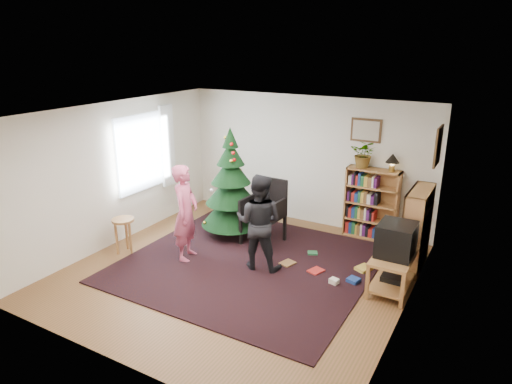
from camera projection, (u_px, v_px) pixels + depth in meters
The scene contains 23 objects.
floor at pixel (239, 271), 7.19m from camera, with size 5.00×5.00×0.00m, color brown.
ceiling at pixel (237, 112), 6.41m from camera, with size 5.00×5.00×0.00m, color white.
wall_back at pixel (306, 160), 8.86m from camera, with size 5.00×0.02×2.50m, color silver.
wall_front at pixel (112, 264), 4.74m from camera, with size 5.00×0.02×2.50m, color silver.
wall_left at pixel (117, 174), 7.97m from camera, with size 0.02×5.00×2.50m, color silver.
wall_right at pixel (410, 229), 5.63m from camera, with size 0.02×5.00×2.50m, color silver.
rug at pixel (249, 263), 7.44m from camera, with size 3.80×3.60×0.02m, color black.
window_pane at pixel (141, 153), 8.37m from camera, with size 0.04×1.20×1.40m, color silver.
curtain at pixel (167, 146), 8.93m from camera, with size 0.06×0.35×1.60m, color white.
picture_back at pixel (366, 130), 8.08m from camera, with size 0.55×0.03×0.42m.
picture_right at pixel (438, 146), 6.86m from camera, with size 0.03×0.50×0.60m.
christmas_tree at pixel (231, 191), 8.31m from camera, with size 1.12×1.12×2.03m.
bookshelf_back at pixel (371, 203), 8.26m from camera, with size 0.95×0.30×1.30m.
bookshelf_right at pixel (417, 228), 7.15m from camera, with size 0.30×0.95×1.30m.
tv_stand at pixel (393, 269), 6.59m from camera, with size 0.54×0.97×0.55m.
crt_tv at pixel (396, 239), 6.44m from camera, with size 0.50×0.54×0.47m.
armchair at pixel (266, 208), 8.11m from camera, with size 0.67×0.67×1.15m.
stool at pixel (124, 227), 7.69m from camera, with size 0.37×0.37×0.62m.
person_standing at pixel (186, 213), 7.39m from camera, with size 0.59×0.38×1.61m, color #C04D6C.
person_by_chair at pixel (259, 222), 7.09m from camera, with size 0.75×0.59×1.55m, color black.
potted_plant at pixel (364, 154), 8.08m from camera, with size 0.45×0.39×0.50m, color gray.
table_lamp at pixel (393, 159), 7.85m from camera, with size 0.24×0.24×0.32m.
floor_clutter at pixel (327, 269), 7.18m from camera, with size 1.34×0.97×0.08m.
Camera 1 is at (3.41, -5.46, 3.45)m, focal length 32.00 mm.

